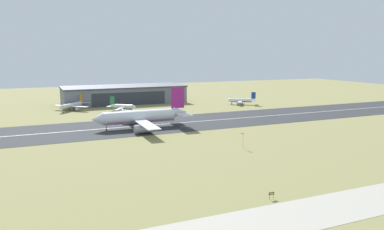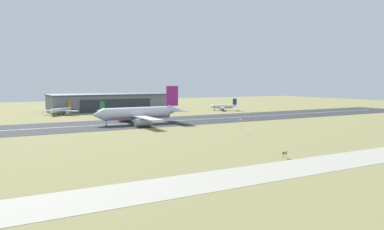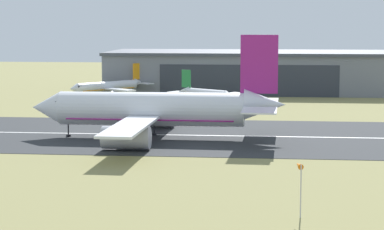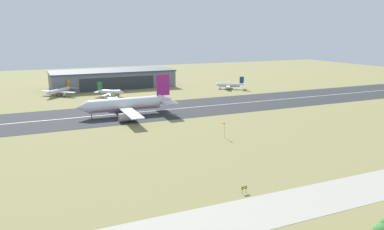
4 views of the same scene
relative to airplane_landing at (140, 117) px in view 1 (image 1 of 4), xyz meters
name	(u,v)px [view 1 (image 1 of 4)]	position (x,y,z in m)	size (l,w,h in m)	color
ground_plane	(237,157)	(15.61, -60.32, -5.00)	(605.95, 605.95, 0.00)	olive
runway_strip	(169,124)	(15.61, 4.19, -4.97)	(365.95, 43.21, 0.06)	#2B2D30
runway_centreline	(169,124)	(15.61, 4.19, -4.94)	(329.36, 0.70, 0.01)	silver
taxiway_road	(339,207)	(15.61, -104.80, -4.98)	(274.46, 13.97, 0.05)	#A8A393
hangar_building	(124,94)	(14.29, 91.67, 0.89)	(82.50, 32.41, 11.75)	slate
airplane_landing	(140,117)	(0.00, 0.00, 0.00)	(44.85, 53.33, 18.13)	silver
airplane_parked_west	(123,107)	(4.56, 53.87, -2.47)	(18.01, 20.61, 8.38)	silver
airplane_parked_centre	(241,101)	(83.84, 50.56, -2.30)	(19.88, 17.91, 8.46)	white
airplane_parked_east	(72,105)	(-23.10, 67.98, -1.93)	(21.63, 22.15, 8.95)	silver
windsock_pole	(241,134)	(23.25, -50.17, 0.04)	(0.95, 2.33, 5.67)	#B7B7BC
runway_sign	(271,194)	(4.43, -95.10, -3.77)	(1.45, 0.14, 1.68)	#4C4C51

